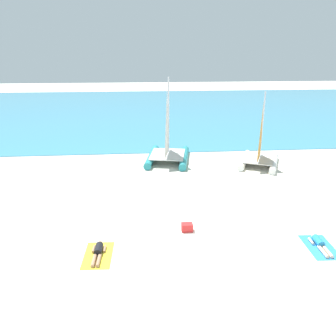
# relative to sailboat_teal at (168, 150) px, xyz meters

# --- Properties ---
(ground_plane) EXTENTS (120.00, 120.00, 0.00)m
(ground_plane) POSITION_rel_sailboat_teal_xyz_m (-0.39, -0.57, -0.87)
(ground_plane) COLOR silver
(ocean_water) EXTENTS (120.00, 40.00, 0.05)m
(ocean_water) POSITION_rel_sailboat_teal_xyz_m (-0.39, 22.05, -0.85)
(ocean_water) COLOR teal
(ocean_water) RESTS_ON ground
(sailboat_teal) EXTENTS (3.62, 4.92, 5.85)m
(sailboat_teal) POSITION_rel_sailboat_teal_xyz_m (0.00, 0.00, 0.00)
(sailboat_teal) COLOR teal
(sailboat_teal) RESTS_ON ground
(sailboat_white) EXTENTS (3.79, 4.49, 5.00)m
(sailboat_white) POSITION_rel_sailboat_teal_xyz_m (6.22, -1.40, -0.13)
(sailboat_white) COLOR white
(sailboat_white) RESTS_ON ground
(towel_left) EXTENTS (1.17, 1.94, 0.01)m
(towel_left) POSITION_rel_sailboat_teal_xyz_m (-3.73, -11.65, -0.87)
(towel_left) COLOR yellow
(towel_left) RESTS_ON ground
(sunbather_left) EXTENTS (0.56, 1.56, 0.30)m
(sunbather_left) POSITION_rel_sailboat_teal_xyz_m (-3.73, -11.58, -0.74)
(sunbather_left) COLOR black
(sunbather_left) RESTS_ON towel_left
(towel_right) EXTENTS (1.19, 1.95, 0.01)m
(towel_right) POSITION_rel_sailboat_teal_xyz_m (5.28, -11.82, -0.87)
(towel_right) COLOR #338CD8
(towel_right) RESTS_ON ground
(sunbather_right) EXTENTS (0.56, 1.56, 0.30)m
(sunbather_right) POSITION_rel_sailboat_teal_xyz_m (5.28, -11.75, -0.74)
(sunbather_right) COLOR #268CCC
(sunbather_right) RESTS_ON towel_right
(cooler_box) EXTENTS (0.50, 0.36, 0.36)m
(cooler_box) POSITION_rel_sailboat_teal_xyz_m (0.02, -10.04, -0.69)
(cooler_box) COLOR red
(cooler_box) RESTS_ON ground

